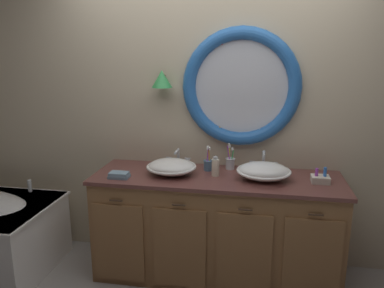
{
  "coord_description": "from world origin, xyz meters",
  "views": [
    {
      "loc": [
        0.4,
        -2.6,
        1.83
      ],
      "look_at": [
        -0.11,
        0.25,
        1.11
      ],
      "focal_mm": 35.61,
      "sensor_mm": 36.0,
      "label": 1
    }
  ],
  "objects_px": {
    "toothbrush_holder_left": "(208,164)",
    "soap_dispenser": "(215,167)",
    "folded_hand_towel": "(119,175)",
    "toothbrush_holder_right": "(230,163)",
    "sink_basin_right": "(264,171)",
    "toiletry_basket": "(320,179)",
    "sink_basin_left": "(171,167)"
  },
  "relations": [
    {
      "from": "sink_basin_right",
      "to": "toothbrush_holder_left",
      "type": "distance_m",
      "value": 0.48
    },
    {
      "from": "toiletry_basket",
      "to": "sink_basin_left",
      "type": "bearing_deg",
      "value": -179.32
    },
    {
      "from": "toiletry_basket",
      "to": "soap_dispenser",
      "type": "bearing_deg",
      "value": 178.66
    },
    {
      "from": "sink_basin_left",
      "to": "toiletry_basket",
      "type": "relative_size",
      "value": 3.01
    },
    {
      "from": "toothbrush_holder_left",
      "to": "soap_dispenser",
      "type": "xyz_separation_m",
      "value": [
        0.08,
        -0.13,
        0.02
      ]
    },
    {
      "from": "folded_hand_towel",
      "to": "sink_basin_left",
      "type": "bearing_deg",
      "value": 21.33
    },
    {
      "from": "folded_hand_towel",
      "to": "toiletry_basket",
      "type": "distance_m",
      "value": 1.53
    },
    {
      "from": "toothbrush_holder_left",
      "to": "sink_basin_right",
      "type": "bearing_deg",
      "value": -19.62
    },
    {
      "from": "sink_basin_left",
      "to": "toiletry_basket",
      "type": "distance_m",
      "value": 1.14
    },
    {
      "from": "toothbrush_holder_right",
      "to": "toothbrush_holder_left",
      "type": "bearing_deg",
      "value": -158.65
    },
    {
      "from": "soap_dispenser",
      "to": "sink_basin_right",
      "type": "bearing_deg",
      "value": -4.91
    },
    {
      "from": "sink_basin_left",
      "to": "soap_dispenser",
      "type": "bearing_deg",
      "value": 5.27
    },
    {
      "from": "sink_basin_right",
      "to": "toothbrush_holder_left",
      "type": "bearing_deg",
      "value": 160.38
    },
    {
      "from": "sink_basin_right",
      "to": "folded_hand_towel",
      "type": "bearing_deg",
      "value": -172.28
    },
    {
      "from": "toothbrush_holder_left",
      "to": "soap_dispenser",
      "type": "height_order",
      "value": "toothbrush_holder_left"
    },
    {
      "from": "toiletry_basket",
      "to": "toothbrush_holder_right",
      "type": "bearing_deg",
      "value": 162.73
    },
    {
      "from": "soap_dispenser",
      "to": "toothbrush_holder_right",
      "type": "bearing_deg",
      "value": 62.93
    },
    {
      "from": "sink_basin_right",
      "to": "sink_basin_left",
      "type": "bearing_deg",
      "value": -180.0
    },
    {
      "from": "sink_basin_left",
      "to": "toiletry_basket",
      "type": "bearing_deg",
      "value": 0.68
    },
    {
      "from": "sink_basin_right",
      "to": "folded_hand_towel",
      "type": "height_order",
      "value": "sink_basin_right"
    },
    {
      "from": "toothbrush_holder_right",
      "to": "folded_hand_towel",
      "type": "relative_size",
      "value": 1.45
    },
    {
      "from": "sink_basin_left",
      "to": "toothbrush_holder_left",
      "type": "bearing_deg",
      "value": 30.42
    },
    {
      "from": "sink_basin_left",
      "to": "toothbrush_holder_right",
      "type": "height_order",
      "value": "toothbrush_holder_right"
    },
    {
      "from": "folded_hand_towel",
      "to": "sink_basin_right",
      "type": "bearing_deg",
      "value": 7.72
    },
    {
      "from": "sink_basin_left",
      "to": "toothbrush_holder_left",
      "type": "xyz_separation_m",
      "value": [
        0.27,
        0.16,
        -0.01
      ]
    },
    {
      "from": "sink_basin_right",
      "to": "toothbrush_holder_right",
      "type": "distance_m",
      "value": 0.36
    },
    {
      "from": "toothbrush_holder_left",
      "to": "folded_hand_towel",
      "type": "xyz_separation_m",
      "value": [
        -0.66,
        -0.31,
        -0.03
      ]
    },
    {
      "from": "sink_basin_right",
      "to": "soap_dispenser",
      "type": "relative_size",
      "value": 2.51
    },
    {
      "from": "soap_dispenser",
      "to": "folded_hand_towel",
      "type": "relative_size",
      "value": 1.07
    },
    {
      "from": "sink_basin_right",
      "to": "folded_hand_towel",
      "type": "xyz_separation_m",
      "value": [
        -1.1,
        -0.15,
        -0.05
      ]
    },
    {
      "from": "toothbrush_holder_left",
      "to": "folded_hand_towel",
      "type": "height_order",
      "value": "toothbrush_holder_left"
    },
    {
      "from": "sink_basin_left",
      "to": "sink_basin_right",
      "type": "height_order",
      "value": "sink_basin_right"
    }
  ]
}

